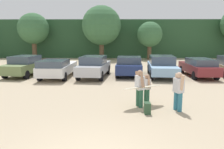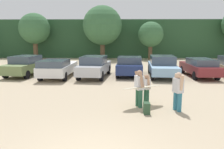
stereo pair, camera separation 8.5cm
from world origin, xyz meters
TOP-DOWN VIEW (x-y plane):
  - hillside_ridge at (0.00, 33.20)m, footprint 108.00×12.00m
  - tree_center at (-10.35, 25.56)m, footprint 4.14×4.14m
  - tree_right at (-1.12, 25.06)m, footprint 5.16×5.16m
  - tree_ridge_back at (5.26, 24.99)m, footprint 3.32×3.32m
  - parked_car_olive_green at (-6.32, 12.30)m, footprint 2.49×4.77m
  - parked_car_white at (-3.61, 11.32)m, footprint 2.05×4.82m
  - parked_car_silver at (-0.90, 11.56)m, footprint 2.35×4.86m
  - parked_car_navy at (1.76, 12.30)m, footprint 2.21×4.17m
  - parked_car_sky_blue at (4.22, 11.91)m, footprint 2.29×4.92m
  - parked_car_maroon at (7.00, 11.88)m, footprint 1.77×4.50m
  - person_adult at (1.70, 4.38)m, footprint 0.41×0.78m
  - person_child at (2.11, 5.05)m, footprint 0.33×0.53m
  - person_companion at (3.21, 3.89)m, footprint 0.41×0.67m
  - surfboard_cream at (1.83, 4.47)m, footprint 2.03×1.40m
  - backpack_dropped at (1.91, 3.48)m, footprint 0.24×0.34m

SIDE VIEW (x-z plane):
  - backpack_dropped at x=1.91m, z-range 0.00..0.45m
  - person_child at x=2.11m, z-range 0.08..1.39m
  - parked_car_white at x=-3.61m, z-range 0.05..1.44m
  - parked_car_maroon at x=7.00m, z-range 0.05..1.46m
  - parked_car_navy at x=1.76m, z-range 0.02..1.52m
  - parked_car_olive_green at x=-6.32m, z-range 0.02..1.57m
  - parked_car_sky_blue at x=4.22m, z-range 0.03..1.62m
  - parked_car_silver at x=-0.90m, z-range 0.03..1.64m
  - surfboard_cream at x=1.83m, z-range 0.76..0.93m
  - person_companion at x=3.21m, z-range 0.10..1.69m
  - person_adult at x=1.70m, z-range 0.10..1.70m
  - hillside_ridge at x=0.00m, z-range 0.00..5.46m
  - tree_ridge_back at x=5.26m, z-range 0.81..5.80m
  - tree_center at x=-10.35m, z-range 0.99..7.18m
  - tree_right at x=-1.12m, z-range 0.94..8.02m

